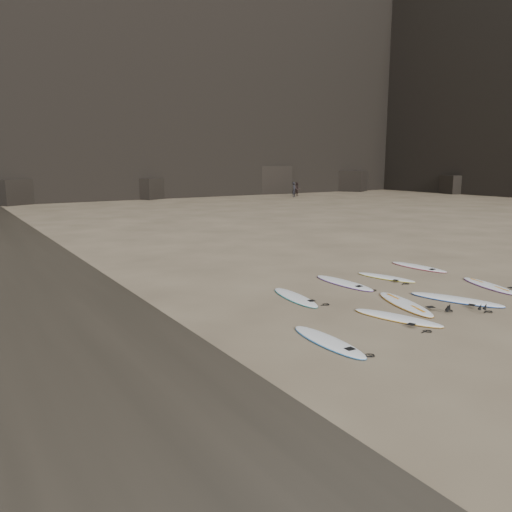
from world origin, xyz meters
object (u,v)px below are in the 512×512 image
(person_b, at_px, (297,189))
(person_a, at_px, (294,190))
(surfboard_0, at_px, (328,341))
(surfboard_4, at_px, (489,285))
(surfboard_2, at_px, (405,304))
(surfboard_7, at_px, (386,277))
(surfboard_8, at_px, (418,267))
(surfboard_5, at_px, (295,297))
(surfboard_1, at_px, (397,317))
(surfboard_6, at_px, (344,283))
(surfboard_3, at_px, (456,299))

(person_b, bearing_deg, person_a, -134.43)
(surfboard_0, height_order, surfboard_4, surfboard_0)
(surfboard_0, relative_size, surfboard_2, 0.93)
(surfboard_7, bearing_deg, surfboard_4, -69.40)
(surfboard_4, height_order, surfboard_8, surfboard_8)
(surfboard_8, bearing_deg, person_a, 55.83)
(surfboard_7, relative_size, person_b, 1.33)
(surfboard_0, distance_m, surfboard_4, 8.13)
(surfboard_5, xyz_separation_m, person_b, (28.05, 36.86, 0.80))
(surfboard_1, height_order, surfboard_6, surfboard_6)
(surfboard_5, xyz_separation_m, surfboard_8, (6.84, 0.97, 0.00))
(surfboard_4, distance_m, person_b, 44.80)
(surfboard_4, distance_m, surfboard_6, 4.84)
(surfboard_4, relative_size, person_b, 1.46)
(person_b, bearing_deg, surfboard_0, -120.48)
(surfboard_6, bearing_deg, surfboard_3, -68.54)
(surfboard_6, relative_size, surfboard_8, 1.06)
(surfboard_2, relative_size, surfboard_3, 0.98)
(person_a, height_order, person_b, person_a)
(surfboard_0, xyz_separation_m, surfboard_4, (8.05, 1.14, -0.00))
(surfboard_3, height_order, surfboard_7, surfboard_3)
(surfboard_8, height_order, person_b, person_b)
(person_a, bearing_deg, surfboard_1, -155.84)
(surfboard_0, relative_size, surfboard_8, 0.99)
(surfboard_8, bearing_deg, surfboard_0, -156.73)
(surfboard_4, xyz_separation_m, surfboard_6, (-3.86, 2.92, 0.00))
(surfboard_0, bearing_deg, person_a, 55.96)
(surfboard_3, bearing_deg, person_b, 37.06)
(surfboard_2, bearing_deg, surfboard_0, -145.91)
(surfboard_5, distance_m, surfboard_6, 2.59)
(surfboard_3, xyz_separation_m, surfboard_4, (2.43, 0.48, -0.01))
(surfboard_0, xyz_separation_m, surfboard_2, (3.94, 1.16, 0.00))
(surfboard_1, distance_m, surfboard_6, 3.96)
(surfboard_4, bearing_deg, person_a, 79.27)
(person_a, bearing_deg, surfboard_5, -159.18)
(surfboard_0, bearing_deg, surfboard_1, 9.65)
(surfboard_5, xyz_separation_m, person_a, (26.81, 35.83, 0.84))
(surfboard_2, xyz_separation_m, surfboard_4, (4.11, -0.02, -0.00))
(surfboard_3, bearing_deg, surfboard_4, -10.42)
(surfboard_1, xyz_separation_m, person_a, (25.74, 38.94, 0.84))
(surfboard_2, height_order, surfboard_3, surfboard_3)
(surfboard_0, height_order, surfboard_2, surfboard_2)
(surfboard_3, height_order, surfboard_4, surfboard_3)
(surfboard_0, bearing_deg, surfboard_3, 8.50)
(surfboard_3, distance_m, person_b, 46.44)
(surfboard_3, distance_m, person_a, 44.92)
(surfboard_5, relative_size, person_b, 1.46)
(surfboard_6, relative_size, surfboard_7, 1.19)
(surfboard_2, distance_m, person_b, 46.91)
(surfboard_6, height_order, person_b, person_b)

